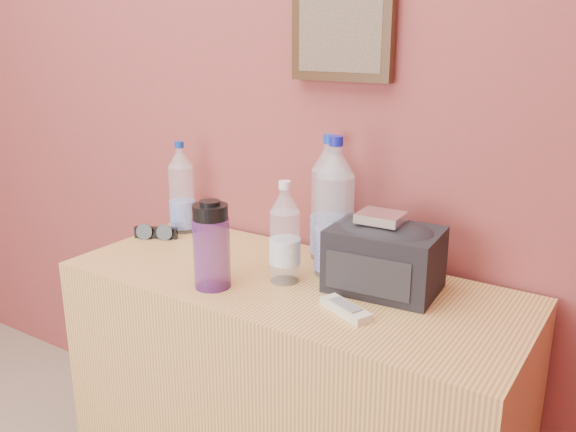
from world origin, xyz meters
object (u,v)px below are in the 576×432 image
Objects in this scene: pet_small at (285,238)px; dresser at (290,406)px; pet_large_b at (328,205)px; sunglasses at (156,233)px; pet_large_c at (335,215)px; foil_packet at (381,217)px; toiletry_bag at (385,255)px; pet_large_a at (182,192)px; ac_remote at (346,309)px; nalgene_bottle at (211,245)px.

dresser is at bearing 52.53° from pet_small.
pet_large_b is 2.59× the size of sunglasses.
pet_large_c is 0.16m from foil_packet.
sunglasses is 0.52× the size of toiletry_bag.
pet_large_c is at bearing 53.46° from dresser.
pet_small is (-0.01, -0.01, 0.51)m from dresser.
pet_large_a is 0.79m from ac_remote.
pet_large_a reaches higher than ac_remote.
dresser is 8.60× the size of ac_remote.
pet_large_a is at bearing 172.80° from foil_packet.
pet_large_c is (0.08, -0.10, 0.01)m from pet_large_b.
toiletry_bag is at bearing 65.22° from foil_packet.
pet_large_b is at bearing 150.08° from ac_remote.
pet_large_b is 0.40m from ac_remote.
pet_small is 0.55m from sunglasses.
pet_large_a is 0.16m from sunglasses.
nalgene_bottle is 2.11× the size of foil_packet.
ac_remote is at bearing -37.40° from sunglasses.
pet_large_a is 2.14× the size of sunglasses.
pet_large_c reaches higher than sunglasses.
pet_large_a is 2.74× the size of foil_packet.
foil_packet is at bearing 15.80° from dresser.
pet_small is 1.18× the size of nalgene_bottle.
dresser is at bearing -89.03° from pet_large_b.
ac_remote is 0.20m from toiletry_bag.
nalgene_bottle is at bearing -148.39° from ac_remote.
toiletry_bag is at bearing 109.08° from ac_remote.
pet_small is 1.00× the size of toiletry_bag.
nalgene_bottle reaches higher than foil_packet.
toiletry_bag is (0.23, -0.12, -0.07)m from pet_large_b.
pet_large_b is 1.57× the size of nalgene_bottle.
pet_large_a is 0.79× the size of pet_large_c.
pet_large_b reaches higher than ac_remote.
pet_large_b is at bearing 147.64° from toiletry_bag.
pet_large_b is at bearing 68.06° from nalgene_bottle.
toiletry_bag is (0.01, 0.18, 0.08)m from ac_remote.
pet_small is at bearing -126.65° from pet_large_c.
toiletry_bag reaches higher than ac_remote.
pet_large_c is 0.64m from sunglasses.
foil_packet reaches higher than toiletry_bag.
pet_large_c is at bearing -53.13° from pet_large_b.
nalgene_bottle is (-0.13, -0.13, -0.01)m from pet_small.
dresser is 11.41× the size of foil_packet.
ac_remote is (0.23, -0.09, -0.11)m from pet_small.
toiletry_bag is at bearing 19.01° from dresser.
pet_small is at bearing -163.67° from toiletry_bag.
toiletry_bag is at bearing -7.34° from pet_large_c.
sunglasses is 1.28× the size of foil_packet.
sunglasses is (-0.54, 0.07, -0.10)m from pet_small.
nalgene_bottle reaches higher than sunglasses.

